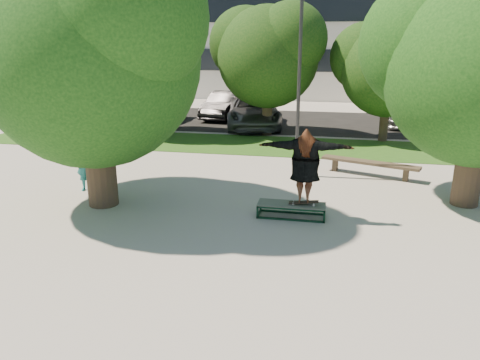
% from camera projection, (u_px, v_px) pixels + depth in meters
% --- Properties ---
extents(ground, '(120.00, 120.00, 0.00)m').
position_uv_depth(ground, '(240.00, 228.00, 11.79)').
color(ground, '#A6A098').
rests_on(ground, ground).
extents(grass_strip, '(30.00, 4.00, 0.02)m').
position_uv_depth(grass_strip, '(304.00, 147.00, 20.52)').
color(grass_strip, '#224B15').
rests_on(grass_strip, ground).
extents(asphalt_strip, '(40.00, 8.00, 0.01)m').
position_uv_depth(asphalt_strip, '(294.00, 121.00, 26.81)').
color(asphalt_strip, black).
rests_on(asphalt_strip, ground).
extents(tree_left, '(6.96, 5.95, 7.12)m').
position_uv_depth(tree_left, '(88.00, 45.00, 12.32)').
color(tree_left, '#38281E').
rests_on(tree_left, ground).
extents(bg_tree_left, '(5.28, 4.51, 5.77)m').
position_uv_depth(bg_tree_left, '(150.00, 57.00, 22.30)').
color(bg_tree_left, '#38281E').
rests_on(bg_tree_left, ground).
extents(bg_tree_mid, '(5.76, 4.92, 6.24)m').
position_uv_depth(bg_tree_mid, '(267.00, 51.00, 22.15)').
color(bg_tree_mid, '#38281E').
rests_on(bg_tree_mid, ground).
extents(bg_tree_right, '(5.04, 4.31, 5.43)m').
position_uv_depth(bg_tree_right, '(387.00, 64.00, 20.81)').
color(bg_tree_right, '#38281E').
rests_on(bg_tree_right, ground).
extents(lamppost, '(0.25, 0.15, 6.11)m').
position_uv_depth(lamppost, '(299.00, 84.00, 15.38)').
color(lamppost, '#2D2D30').
rests_on(lamppost, ground).
extents(grind_box, '(1.80, 0.60, 0.38)m').
position_uv_depth(grind_box, '(291.00, 210.00, 12.50)').
color(grind_box, '#10321F').
rests_on(grind_box, ground).
extents(skater_rig, '(2.41, 0.67, 2.04)m').
position_uv_depth(skater_rig, '(305.00, 166.00, 12.07)').
color(skater_rig, white).
rests_on(skater_rig, grind_box).
extents(bystander, '(0.73, 0.56, 1.77)m').
position_uv_depth(bystander, '(87.00, 163.00, 14.49)').
color(bystander, '#1C6A6B').
rests_on(bystander, ground).
extents(bench, '(3.32, 1.59, 0.52)m').
position_uv_depth(bench, '(370.00, 164.00, 16.16)').
color(bench, '#46392A').
rests_on(bench, ground).
extents(car_silver_a, '(2.54, 5.00, 1.63)m').
position_uv_depth(car_silver_a, '(157.00, 109.00, 26.08)').
color(car_silver_a, '#ABABB0').
rests_on(car_silver_a, asphalt_strip).
extents(car_dark, '(2.09, 4.80, 1.53)m').
position_uv_depth(car_dark, '(225.00, 105.00, 27.82)').
color(car_dark, black).
rests_on(car_dark, asphalt_strip).
extents(car_grey, '(3.81, 6.31, 1.64)m').
position_uv_depth(car_grey, '(253.00, 112.00, 25.00)').
color(car_grey, slate).
rests_on(car_grey, asphalt_strip).
extents(car_silver_b, '(2.24, 5.44, 1.58)m').
position_uv_depth(car_silver_b, '(403.00, 109.00, 25.94)').
color(car_silver_b, '#A2A2A6').
rests_on(car_silver_b, asphalt_strip).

